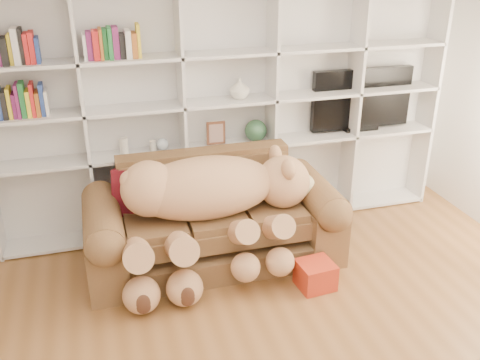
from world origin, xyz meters
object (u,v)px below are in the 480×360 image
object	(u,v)px
teddy_bear	(209,203)
tv	(361,100)
sofa	(213,224)
gift_box	(315,275)

from	to	relation	value
teddy_bear	tv	world-z (taller)	tv
teddy_bear	sofa	bearing A→B (deg)	73.37
teddy_bear	gift_box	xyz separation A→B (m)	(0.80, -0.49, -0.55)
sofa	gift_box	xyz separation A→B (m)	(0.72, -0.68, -0.24)
sofa	teddy_bear	xyz separation A→B (m)	(-0.07, -0.19, 0.32)
sofa	gift_box	world-z (taller)	sofa
teddy_bear	tv	xyz separation A→B (m)	(1.83, 0.88, 0.51)
teddy_bear	tv	size ratio (longest dim) A/B	1.67
sofa	tv	distance (m)	2.06
sofa	teddy_bear	bearing A→B (deg)	-110.93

